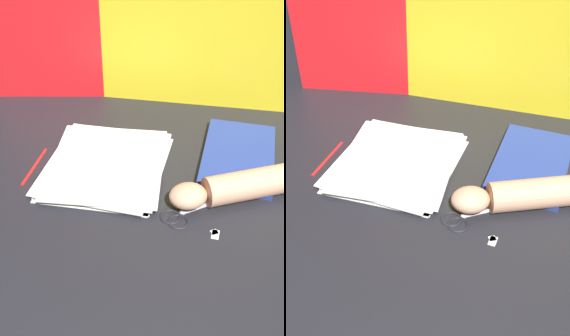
{
  "view_description": "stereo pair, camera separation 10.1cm",
  "coord_description": "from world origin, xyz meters",
  "views": [
    {
      "loc": [
        0.12,
        -0.79,
        0.69
      ],
      "look_at": [
        -0.0,
        -0.0,
        0.06
      ],
      "focal_mm": 50.0,
      "sensor_mm": 36.0,
      "label": 1
    },
    {
      "loc": [
        0.22,
        -0.77,
        0.69
      ],
      "look_at": [
        -0.0,
        -0.0,
        0.06
      ],
      "focal_mm": 50.0,
      "sensor_mm": 36.0,
      "label": 2
    }
  ],
  "objects": [
    {
      "name": "hand_forearm",
      "position": [
        0.21,
        -0.0,
        0.03
      ],
      "size": [
        0.29,
        0.18,
        0.07
      ],
      "color": "tan",
      "rests_on": "ground_plane"
    },
    {
      "name": "paper_scrap_mid",
      "position": [
        0.16,
        -0.11,
        0.0
      ],
      "size": [
        0.02,
        0.02,
        0.0
      ],
      "color": "white",
      "rests_on": "ground_plane"
    },
    {
      "name": "ground_plane",
      "position": [
        0.0,
        0.0,
        0.0
      ],
      "size": [
        6.0,
        6.0,
        0.0
      ],
      "primitive_type": "plane",
      "color": "black"
    },
    {
      "name": "paper_scrap_near",
      "position": [
        0.17,
        -0.12,
        0.0
      ],
      "size": [
        0.02,
        0.03,
        0.0
      ],
      "color": "white",
      "rests_on": "ground_plane"
    },
    {
      "name": "book_closed",
      "position": [
        0.21,
        0.14,
        0.01
      ],
      "size": [
        0.19,
        0.28,
        0.02
      ],
      "color": "navy",
      "rests_on": "ground_plane"
    },
    {
      "name": "pen",
      "position": [
        -0.27,
        0.04,
        0.0
      ],
      "size": [
        0.02,
        0.14,
        0.01
      ],
      "color": "red",
      "rests_on": "ground_plane"
    },
    {
      "name": "scissors",
      "position": [
        0.09,
        -0.07,
        0.0
      ],
      "size": [
        0.13,
        0.14,
        0.01
      ],
      "color": "silver",
      "rests_on": "ground_plane"
    },
    {
      "name": "backdrop_panel_left",
      "position": [
        -0.21,
        0.4,
        0.21
      ],
      "size": [
        0.58,
        0.11,
        0.43
      ],
      "color": "red",
      "rests_on": "ground_plane"
    },
    {
      "name": "backdrop_panel_center",
      "position": [
        0.17,
        0.4,
        0.27
      ],
      "size": [
        0.77,
        0.03,
        0.54
      ],
      "color": "yellow",
      "rests_on": "ground_plane"
    },
    {
      "name": "paper_stack",
      "position": [
        -0.1,
        0.06,
        0.01
      ],
      "size": [
        0.29,
        0.32,
        0.02
      ],
      "color": "white",
      "rests_on": "ground_plane"
    }
  ]
}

